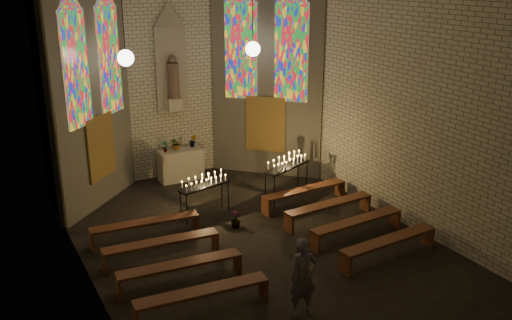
# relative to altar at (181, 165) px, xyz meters

# --- Properties ---
(floor) EXTENTS (12.00, 12.00, 0.00)m
(floor) POSITION_rel_altar_xyz_m (0.00, -5.45, -0.50)
(floor) COLOR black
(floor) RESTS_ON ground
(room) EXTENTS (8.22, 12.43, 7.00)m
(room) POSITION_rel_altar_xyz_m (-0.00, -2.08, 3.22)
(room) COLOR beige
(room) RESTS_ON ground
(altar) EXTENTS (1.40, 0.60, 1.00)m
(altar) POSITION_rel_altar_xyz_m (0.00, 0.00, 0.00)
(altar) COLOR beige
(altar) RESTS_ON ground
(flower_vase_left) EXTENTS (0.20, 0.14, 0.38)m
(flower_vase_left) POSITION_rel_altar_xyz_m (-0.50, -0.01, 0.69)
(flower_vase_left) COLOR #4C723F
(flower_vase_left) RESTS_ON altar
(flower_vase_center) EXTENTS (0.50, 0.47, 0.45)m
(flower_vase_center) POSITION_rel_altar_xyz_m (-0.10, 0.04, 0.72)
(flower_vase_center) COLOR #4C723F
(flower_vase_center) RESTS_ON altar
(flower_vase_right) EXTENTS (0.29, 0.27, 0.42)m
(flower_vase_right) POSITION_rel_altar_xyz_m (0.48, 0.09, 0.71)
(flower_vase_right) COLOR #4C723F
(flower_vase_right) RESTS_ON altar
(aisle_flower_pot) EXTENTS (0.33, 0.33, 0.46)m
(aisle_flower_pot) POSITION_rel_altar_xyz_m (-0.04, -4.05, -0.27)
(aisle_flower_pot) COLOR #4C723F
(aisle_flower_pot) RESTS_ON ground
(votive_stand_left) EXTENTS (1.55, 0.72, 1.11)m
(votive_stand_left) POSITION_rel_altar_xyz_m (-0.44, -2.98, 0.45)
(votive_stand_left) COLOR black
(votive_stand_left) RESTS_ON ground
(votive_stand_right) EXTENTS (1.74, 1.04, 1.26)m
(votive_stand_right) POSITION_rel_altar_xyz_m (2.16, -2.97, 0.58)
(votive_stand_right) COLOR black
(votive_stand_right) RESTS_ON ground
(pew_left_0) EXTENTS (2.71, 0.57, 0.52)m
(pew_left_0) POSITION_rel_altar_xyz_m (-2.34, -3.66, -0.08)
(pew_left_0) COLOR #582D19
(pew_left_0) RESTS_ON ground
(pew_right_0) EXTENTS (2.71, 0.57, 0.52)m
(pew_right_0) POSITION_rel_altar_xyz_m (2.34, -3.66, -0.08)
(pew_right_0) COLOR #582D19
(pew_right_0) RESTS_ON ground
(pew_left_1) EXTENTS (2.71, 0.57, 0.52)m
(pew_left_1) POSITION_rel_altar_xyz_m (-2.34, -4.86, -0.08)
(pew_left_1) COLOR #582D19
(pew_left_1) RESTS_ON ground
(pew_right_1) EXTENTS (2.71, 0.57, 0.52)m
(pew_right_1) POSITION_rel_altar_xyz_m (2.34, -4.86, -0.08)
(pew_right_1) COLOR #582D19
(pew_right_1) RESTS_ON ground
(pew_left_2) EXTENTS (2.71, 0.57, 0.52)m
(pew_left_2) POSITION_rel_altar_xyz_m (-2.34, -6.06, -0.08)
(pew_left_2) COLOR #582D19
(pew_left_2) RESTS_ON ground
(pew_right_2) EXTENTS (2.71, 0.57, 0.52)m
(pew_right_2) POSITION_rel_altar_xyz_m (2.34, -6.06, -0.08)
(pew_right_2) COLOR #582D19
(pew_right_2) RESTS_ON ground
(pew_left_3) EXTENTS (2.71, 0.57, 0.52)m
(pew_left_3) POSITION_rel_altar_xyz_m (-2.34, -7.26, -0.08)
(pew_left_3) COLOR #582D19
(pew_left_3) RESTS_ON ground
(pew_right_3) EXTENTS (2.71, 0.57, 0.52)m
(pew_right_3) POSITION_rel_altar_xyz_m (2.34, -7.26, -0.08)
(pew_right_3) COLOR #582D19
(pew_right_3) RESTS_ON ground
(visitor) EXTENTS (0.62, 0.44, 1.59)m
(visitor) POSITION_rel_altar_xyz_m (-0.62, -8.20, 0.30)
(visitor) COLOR #50505B
(visitor) RESTS_ON ground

